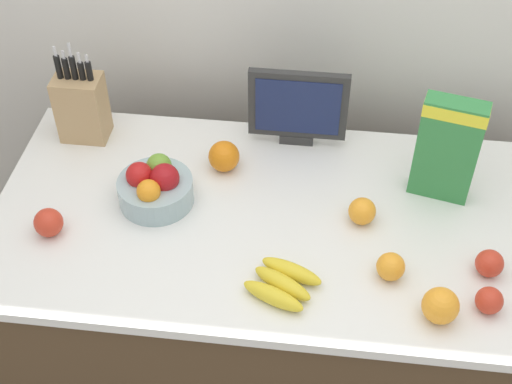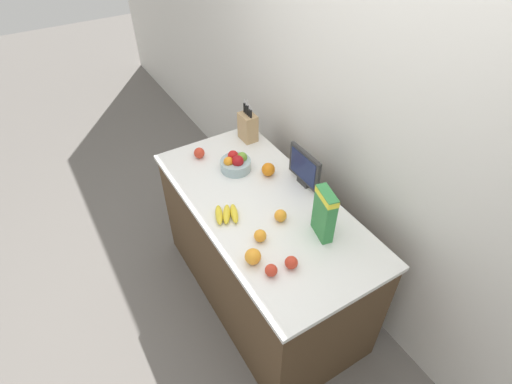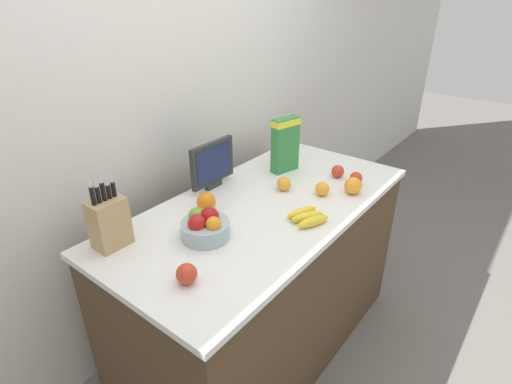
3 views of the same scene
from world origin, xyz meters
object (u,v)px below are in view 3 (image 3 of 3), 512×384
apple_near_bananas (338,171)px  orange_front_center (322,189)px  knife_block (109,222)px  cereal_box (285,143)px  small_monitor (213,164)px  orange_front_left (284,184)px  apple_by_knife_block (187,274)px  fruit_bowl (205,226)px  banana_bunch (307,217)px  orange_back_center (206,202)px  orange_by_cereal (353,186)px  apple_middle (356,178)px

apple_near_bananas → orange_front_center: size_ratio=0.98×
knife_block → cereal_box: (1.05, -0.13, 0.06)m
cereal_box → small_monitor: bearing=170.7°
orange_front_left → knife_block: bearing=162.2°
small_monitor → apple_by_knife_block: bearing=-143.8°
cereal_box → fruit_bowl: (-0.77, -0.13, -0.12)m
fruit_bowl → orange_front_center: bearing=-17.3°
banana_bunch → orange_back_center: size_ratio=2.26×
orange_by_cereal → small_monitor: bearing=122.2°
knife_block → apple_middle: knife_block is taller
apple_near_bananas → apple_middle: 0.12m
knife_block → small_monitor: knife_block is taller
apple_by_knife_block → orange_front_left: (0.81, 0.14, -0.00)m
orange_front_center → fruit_bowl: bearing=162.7°
cereal_box → fruit_bowl: 0.79m
knife_block → cereal_box: knife_block is taller
cereal_box → banana_bunch: bearing=-121.9°
apple_middle → knife_block: bearing=155.1°
fruit_bowl → orange_back_center: fruit_bowl is taller
apple_near_bananas → banana_bunch: bearing=-167.3°
small_monitor → orange_front_left: small_monitor is taller
apple_by_knife_block → orange_by_cereal: orange_by_cereal is taller
orange_front_center → banana_bunch: bearing=-164.4°
knife_block → apple_near_bananas: knife_block is taller
orange_back_center → cereal_box: bearing=-2.7°
banana_bunch → orange_front_left: orange_front_left is taller
knife_block → apple_by_knife_block: bearing=-86.7°
apple_by_knife_block → apple_middle: (1.11, -0.12, -0.01)m
banana_bunch → orange_front_left: size_ratio=2.75×
orange_back_center → knife_block: bearing=167.0°
small_monitor → apple_middle: bearing=-48.7°
orange_by_cereal → orange_back_center: size_ratio=0.98×
apple_middle → orange_front_center: size_ratio=0.93×
cereal_box → apple_middle: 0.43m
banana_bunch → apple_by_knife_block: size_ratio=2.66×
fruit_bowl → apple_by_knife_block: fruit_bowl is taller
orange_by_cereal → cereal_box: bearing=86.5°
fruit_bowl → cereal_box: bearing=9.3°
knife_block → orange_back_center: bearing=-13.0°
orange_front_left → cereal_box: bearing=33.5°
apple_near_bananas → knife_block: bearing=160.3°
small_monitor → apple_near_bananas: 0.69m
banana_bunch → orange_front_center: 0.27m
cereal_box → orange_by_cereal: cereal_box is taller
apple_middle → orange_front_center: (-0.23, 0.08, 0.00)m
small_monitor → banana_bunch: size_ratio=1.42×
orange_front_left → orange_by_cereal: (0.18, -0.30, 0.01)m
orange_back_center → apple_middle: bearing=-31.5°
small_monitor → apple_by_knife_block: 0.77m
small_monitor → orange_front_left: (0.20, -0.31, -0.10)m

